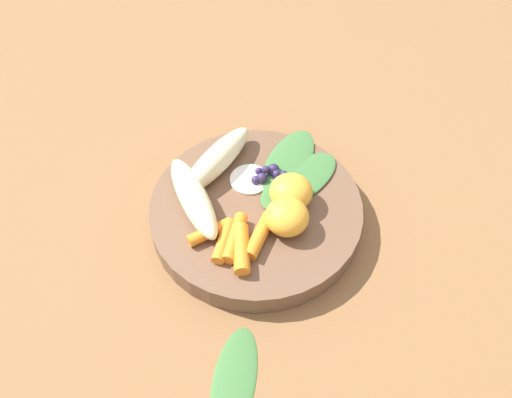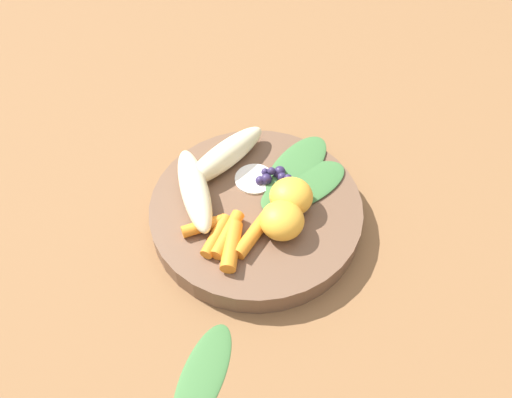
% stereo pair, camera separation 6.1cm
% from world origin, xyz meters
% --- Properties ---
extents(ground_plane, '(2.40, 2.40, 0.00)m').
position_xyz_m(ground_plane, '(0.00, 0.00, 0.00)').
color(ground_plane, brown).
extents(bowl, '(0.26, 0.26, 0.03)m').
position_xyz_m(bowl, '(0.00, 0.00, 0.02)').
color(bowl, brown).
rests_on(bowl, ground_plane).
extents(banana_peeled_left, '(0.14, 0.05, 0.03)m').
position_xyz_m(banana_peeled_left, '(0.04, 0.06, 0.05)').
color(banana_peeled_left, beige).
rests_on(banana_peeled_left, bowl).
extents(banana_peeled_right, '(0.08, 0.14, 0.03)m').
position_xyz_m(banana_peeled_right, '(0.08, 0.01, 0.05)').
color(banana_peeled_right, beige).
rests_on(banana_peeled_right, bowl).
extents(orange_segment_near, '(0.05, 0.05, 0.04)m').
position_xyz_m(orange_segment_near, '(-0.02, -0.04, 0.05)').
color(orange_segment_near, '#F4A833').
rests_on(orange_segment_near, bowl).
extents(orange_segment_far, '(0.05, 0.05, 0.04)m').
position_xyz_m(orange_segment_far, '(-0.05, -0.01, 0.05)').
color(orange_segment_far, '#F4A833').
rests_on(orange_segment_far, bowl).
extents(carrot_front, '(0.02, 0.05, 0.01)m').
position_xyz_m(carrot_front, '(-0.01, 0.07, 0.04)').
color(carrot_front, orange).
rests_on(carrot_front, bowl).
extents(carrot_mid_left, '(0.05, 0.05, 0.01)m').
position_xyz_m(carrot_mid_left, '(-0.03, 0.06, 0.04)').
color(carrot_mid_left, orange).
rests_on(carrot_mid_left, bowl).
extents(carrot_mid_right, '(0.06, 0.06, 0.02)m').
position_xyz_m(carrot_mid_right, '(-0.03, 0.05, 0.04)').
color(carrot_mid_right, orange).
rests_on(carrot_mid_right, bowl).
extents(carrot_rear, '(0.06, 0.05, 0.02)m').
position_xyz_m(carrot_rear, '(-0.05, 0.05, 0.04)').
color(carrot_rear, orange).
rests_on(carrot_rear, bowl).
extents(carrot_small, '(0.05, 0.06, 0.02)m').
position_xyz_m(carrot_small, '(-0.05, 0.03, 0.04)').
color(carrot_small, orange).
rests_on(carrot_small, bowl).
extents(blueberry_pile, '(0.04, 0.04, 0.02)m').
position_xyz_m(blueberry_pile, '(0.02, -0.04, 0.04)').
color(blueberry_pile, '#2D234C').
rests_on(blueberry_pile, bowl).
extents(coconut_shred_patch, '(0.05, 0.05, 0.00)m').
position_xyz_m(coconut_shred_patch, '(0.04, -0.01, 0.03)').
color(coconut_shred_patch, white).
rests_on(coconut_shred_patch, bowl).
extents(kale_leaf_left, '(0.08, 0.13, 0.01)m').
position_xyz_m(kale_leaf_left, '(-0.00, -0.07, 0.03)').
color(kale_leaf_left, '#3D7038').
rests_on(kale_leaf_left, bowl).
extents(kale_leaf_right, '(0.11, 0.14, 0.01)m').
position_xyz_m(kale_leaf_right, '(0.03, -0.07, 0.03)').
color(kale_leaf_right, '#3D7038').
rests_on(kale_leaf_right, bowl).
extents(kale_leaf_stray, '(0.12, 0.11, 0.01)m').
position_xyz_m(kale_leaf_stray, '(-0.16, 0.13, 0.00)').
color(kale_leaf_stray, '#3D7038').
rests_on(kale_leaf_stray, ground_plane).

